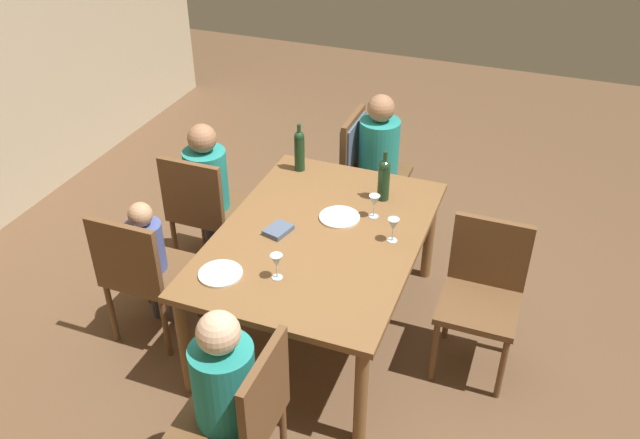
{
  "coord_description": "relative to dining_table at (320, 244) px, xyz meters",
  "views": [
    {
      "loc": [
        -3.01,
        -1.14,
        2.97
      ],
      "look_at": [
        0.0,
        0.0,
        0.82
      ],
      "focal_mm": 37.71,
      "sensor_mm": 36.0,
      "label": 1
    }
  ],
  "objects": [
    {
      "name": "ground_plane",
      "position": [
        0.0,
        0.0,
        -0.65
      ],
      "size": [
        10.0,
        10.0,
        0.0
      ],
      "primitive_type": "plane",
      "color": "brown"
    },
    {
      "name": "dining_table",
      "position": [
        0.0,
        0.0,
        0.0
      ],
      "size": [
        1.66,
        1.16,
        0.72
      ],
      "color": "brown",
      "rests_on": "ground_plane"
    },
    {
      "name": "chair_right_end",
      "position": [
        1.21,
        0.12,
        -0.05
      ],
      "size": [
        0.44,
        0.46,
        0.92
      ],
      "rotation": [
        0.0,
        0.0,
        3.14
      ],
      "color": "brown",
      "rests_on": "ground_plane"
    },
    {
      "name": "chair_far_right",
      "position": [
        0.29,
        0.96,
        -0.12
      ],
      "size": [
        0.44,
        0.44,
        0.92
      ],
      "rotation": [
        0.0,
        0.0,
        -1.57
      ],
      "color": "brown",
      "rests_on": "ground_plane"
    },
    {
      "name": "chair_left_end",
      "position": [
        -1.21,
        -0.09,
        -0.12
      ],
      "size": [
        0.44,
        0.44,
        0.92
      ],
      "color": "brown",
      "rests_on": "ground_plane"
    },
    {
      "name": "chair_far_left",
      "position": [
        -0.46,
        0.96,
        -0.12
      ],
      "size": [
        0.44,
        0.44,
        0.92
      ],
      "rotation": [
        0.0,
        0.0,
        -1.57
      ],
      "color": "brown",
      "rests_on": "ground_plane"
    },
    {
      "name": "chair_near",
      "position": [
        0.09,
        -0.96,
        -0.12
      ],
      "size": [
        0.44,
        0.44,
        0.92
      ],
      "rotation": [
        0.0,
        0.0,
        1.57
      ],
      "color": "brown",
      "rests_on": "ground_plane"
    },
    {
      "name": "person_woman_host",
      "position": [
        1.21,
        -0.03,
        -0.01
      ],
      "size": [
        0.29,
        0.34,
        1.11
      ],
      "rotation": [
        0.0,
        0.0,
        3.14
      ],
      "color": "#33333D",
      "rests_on": "ground_plane"
    },
    {
      "name": "person_man_bearded",
      "position": [
        0.4,
        0.96,
        -0.01
      ],
      "size": [
        0.33,
        0.29,
        1.09
      ],
      "rotation": [
        0.0,
        0.0,
        -1.57
      ],
      "color": "#33333D",
      "rests_on": "ground_plane"
    },
    {
      "name": "person_man_guest",
      "position": [
        -1.21,
        0.03,
        -0.01
      ],
      "size": [
        0.29,
        0.33,
        1.1
      ],
      "color": "#33333D",
      "rests_on": "ground_plane"
    },
    {
      "name": "person_child_small",
      "position": [
        -0.35,
        0.96,
        -0.09
      ],
      "size": [
        0.25,
        0.22,
        0.94
      ],
      "rotation": [
        0.0,
        0.0,
        -1.57
      ],
      "color": "#33333D",
      "rests_on": "ground_plane"
    },
    {
      "name": "wine_bottle_tall_green",
      "position": [
        0.66,
        0.4,
        0.23
      ],
      "size": [
        0.07,
        0.07,
        0.34
      ],
      "color": "#19381E",
      "rests_on": "dining_table"
    },
    {
      "name": "wine_bottle_dark_red",
      "position": [
        0.5,
        -0.23,
        0.22
      ],
      "size": [
        0.07,
        0.07,
        0.34
      ],
      "color": "#19381E",
      "rests_on": "dining_table"
    },
    {
      "name": "wine_glass_near_left",
      "position": [
        0.29,
        -0.24,
        0.18
      ],
      "size": [
        0.07,
        0.07,
        0.15
      ],
      "color": "silver",
      "rests_on": "dining_table"
    },
    {
      "name": "wine_glass_centre",
      "position": [
        -0.46,
        0.07,
        0.18
      ],
      "size": [
        0.07,
        0.07,
        0.15
      ],
      "color": "silver",
      "rests_on": "dining_table"
    },
    {
      "name": "wine_glass_near_right",
      "position": [
        0.08,
        -0.41,
        0.18
      ],
      "size": [
        0.07,
        0.07,
        0.15
      ],
      "color": "silver",
      "rests_on": "dining_table"
    },
    {
      "name": "dinner_plate_host",
      "position": [
        0.2,
        -0.05,
        0.08
      ],
      "size": [
        0.25,
        0.25,
        0.01
      ],
      "primitive_type": "cylinder",
      "color": "white",
      "rests_on": "dining_table"
    },
    {
      "name": "dinner_plate_guest_left",
      "position": [
        -0.55,
        0.36,
        0.08
      ],
      "size": [
        0.24,
        0.24,
        0.01
      ],
      "primitive_type": "cylinder",
      "color": "silver",
      "rests_on": "dining_table"
    },
    {
      "name": "folded_napkin",
      "position": [
        -0.07,
        0.23,
        0.09
      ],
      "size": [
        0.18,
        0.16,
        0.03
      ],
      "primitive_type": "cube",
      "rotation": [
        0.0,
        0.0,
        -0.25
      ],
      "color": "#4C5B75",
      "rests_on": "dining_table"
    }
  ]
}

